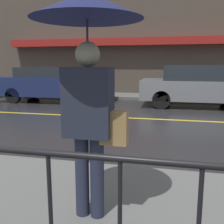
% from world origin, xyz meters
% --- Properties ---
extents(ground_plane, '(80.00, 80.00, 0.00)m').
position_xyz_m(ground_plane, '(0.00, 0.00, 0.00)').
color(ground_plane, '#262628').
extents(sidewalk_far, '(28.00, 1.82, 0.12)m').
position_xyz_m(sidewalk_far, '(0.00, 4.79, 0.06)').
color(sidewalk_far, '#60605E').
rests_on(sidewalk_far, ground_plane).
extents(lane_marking, '(25.20, 0.12, 0.01)m').
position_xyz_m(lane_marking, '(0.00, 0.00, 0.00)').
color(lane_marking, gold).
rests_on(lane_marking, ground_plane).
extents(building_storefront, '(28.00, 0.85, 6.99)m').
position_xyz_m(building_storefront, '(0.00, 5.83, 3.45)').
color(building_storefront, '#4C4238').
rests_on(building_storefront, ground_plane).
extents(pedestrian, '(0.95, 0.95, 2.00)m').
position_xyz_m(pedestrian, '(-0.86, -5.18, 1.67)').
color(pedestrian, '#23283D').
rests_on(pedestrian, sidewalk_near).
extents(car_navy, '(4.64, 1.74, 1.42)m').
position_xyz_m(car_navy, '(-4.93, 2.72, 0.74)').
color(car_navy, '#19234C').
rests_on(car_navy, ground_plane).
extents(car_grey, '(4.06, 1.94, 1.51)m').
position_xyz_m(car_grey, '(0.74, 2.72, 0.77)').
color(car_grey, slate).
rests_on(car_grey, ground_plane).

